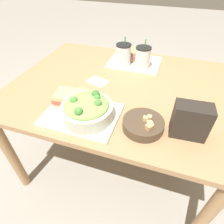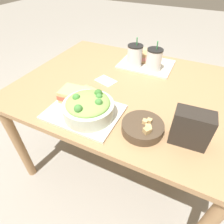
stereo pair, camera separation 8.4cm
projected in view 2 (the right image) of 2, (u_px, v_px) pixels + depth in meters
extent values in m
plane|color=gray|center=(123.00, 157.00, 1.62)|extent=(12.00, 12.00, 0.00)
cube|color=#A37A51|center=(127.00, 87.00, 1.15)|extent=(1.30, 1.03, 0.03)
cylinder|color=#A37A51|center=(19.00, 144.00, 1.28)|extent=(0.06, 0.06, 0.70)
cylinder|color=#A37A51|center=(88.00, 81.00, 1.89)|extent=(0.06, 0.06, 0.70)
cylinder|color=#A37A51|center=(214.00, 115.00, 1.50)|extent=(0.06, 0.06, 0.70)
cube|color=beige|center=(84.00, 112.00, 0.94)|extent=(0.36, 0.28, 0.01)
cube|color=beige|center=(146.00, 64.00, 1.34)|extent=(0.36, 0.28, 0.01)
cylinder|color=beige|center=(89.00, 109.00, 0.89)|extent=(0.24, 0.24, 0.07)
ellipsoid|color=#7FB251|center=(88.00, 103.00, 0.87)|extent=(0.21, 0.21, 0.05)
sphere|color=#427F38|center=(99.00, 97.00, 0.87)|extent=(0.03, 0.03, 0.03)
sphere|color=#427F38|center=(99.00, 103.00, 0.83)|extent=(0.04, 0.04, 0.04)
sphere|color=#427F38|center=(78.00, 109.00, 0.80)|extent=(0.04, 0.04, 0.04)
sphere|color=#427F38|center=(76.00, 98.00, 0.86)|extent=(0.04, 0.04, 0.04)
sphere|color=#38702D|center=(98.00, 93.00, 0.89)|extent=(0.04, 0.04, 0.04)
cube|color=beige|center=(85.00, 104.00, 0.85)|extent=(0.04, 0.04, 0.01)
cube|color=beige|center=(93.00, 105.00, 0.84)|extent=(0.04, 0.06, 0.01)
cube|color=beige|center=(95.00, 99.00, 0.87)|extent=(0.05, 0.06, 0.01)
cylinder|color=#473828|center=(142.00, 127.00, 0.84)|extent=(0.19, 0.19, 0.05)
cylinder|color=#5B2D19|center=(143.00, 125.00, 0.82)|extent=(0.17, 0.17, 0.01)
cube|color=tan|center=(148.00, 129.00, 0.78)|extent=(0.03, 0.03, 0.02)
cube|color=tan|center=(148.00, 127.00, 0.79)|extent=(0.03, 0.03, 0.02)
cube|color=tan|center=(147.00, 131.00, 0.77)|extent=(0.04, 0.04, 0.03)
cube|color=tan|center=(149.00, 121.00, 0.82)|extent=(0.02, 0.02, 0.02)
cube|color=tan|center=(145.00, 122.00, 0.82)|extent=(0.02, 0.02, 0.02)
cube|color=tan|center=(73.00, 98.00, 1.00)|extent=(0.13, 0.12, 0.02)
cube|color=#C64C38|center=(73.00, 95.00, 0.99)|extent=(0.13, 0.12, 0.02)
cube|color=tan|center=(72.00, 91.00, 0.97)|extent=(0.13, 0.12, 0.02)
cylinder|color=tan|center=(94.00, 95.00, 0.98)|extent=(0.14, 0.10, 0.07)
cylinder|color=beige|center=(104.00, 100.00, 0.95)|extent=(0.02, 0.07, 0.07)
cube|color=tan|center=(144.00, 59.00, 1.36)|extent=(0.16, 0.15, 0.02)
cube|color=#C1706B|center=(144.00, 56.00, 1.35)|extent=(0.17, 0.16, 0.02)
cube|color=tan|center=(145.00, 53.00, 1.33)|extent=(0.16, 0.15, 0.02)
cylinder|color=tan|center=(149.00, 53.00, 1.38)|extent=(0.13, 0.10, 0.07)
cylinder|color=beige|center=(157.00, 54.00, 1.38)|extent=(0.02, 0.06, 0.07)
cylinder|color=silver|center=(135.00, 56.00, 1.26)|extent=(0.10, 0.10, 0.14)
cylinder|color=black|center=(135.00, 58.00, 1.27)|extent=(0.09, 0.09, 0.11)
cylinder|color=black|center=(136.00, 46.00, 1.21)|extent=(0.10, 0.10, 0.01)
cylinder|color=green|center=(137.00, 42.00, 1.19)|extent=(0.01, 0.02, 0.06)
cylinder|color=silver|center=(154.00, 60.00, 1.22)|extent=(0.10, 0.10, 0.13)
cylinder|color=#701E47|center=(154.00, 62.00, 1.22)|extent=(0.09, 0.09, 0.11)
cylinder|color=black|center=(155.00, 50.00, 1.17)|extent=(0.10, 0.10, 0.01)
cylinder|color=green|center=(157.00, 46.00, 1.15)|extent=(0.01, 0.02, 0.06)
cube|color=#28231E|center=(191.00, 128.00, 0.75)|extent=(0.15, 0.09, 0.16)
cube|color=white|center=(106.00, 81.00, 1.18)|extent=(0.14, 0.12, 0.00)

